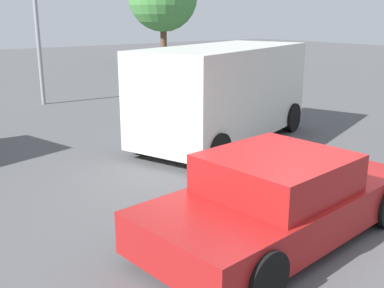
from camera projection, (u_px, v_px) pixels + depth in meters
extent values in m
plane|color=#515154|center=(296.00, 233.00, 6.59)|extent=(80.00, 80.00, 0.00)
cube|color=maroon|center=(280.00, 207.00, 6.39)|extent=(4.37, 2.19, 0.55)
cube|color=maroon|center=(277.00, 173.00, 6.18)|extent=(1.92, 1.82, 0.51)
cube|color=slate|center=(312.00, 160.00, 6.72)|extent=(0.20, 1.53, 0.43)
cube|color=slate|center=(235.00, 188.00, 5.63)|extent=(0.20, 1.53, 0.43)
cylinder|color=black|center=(289.00, 176.00, 7.94)|extent=(0.66, 0.28, 0.64)
cylinder|color=black|center=(162.00, 225.00, 6.10)|extent=(0.66, 0.28, 0.64)
cylinder|color=black|center=(264.00, 277.00, 4.89)|extent=(0.66, 0.28, 0.64)
cube|color=silver|center=(223.00, 91.00, 11.01)|extent=(5.41, 3.55, 2.08)
cube|color=slate|center=(160.00, 84.00, 8.91)|extent=(0.60, 1.68, 0.83)
cylinder|color=black|center=(217.00, 151.00, 9.19)|extent=(0.80, 0.48, 0.76)
cylinder|color=black|center=(141.00, 137.00, 10.25)|extent=(0.80, 0.48, 0.76)
cylinder|color=black|center=(291.00, 117.00, 12.24)|extent=(0.80, 0.48, 0.76)
cylinder|color=black|center=(227.00, 109.00, 13.30)|extent=(0.80, 0.48, 0.76)
cylinder|color=navy|center=(145.00, 112.00, 12.94)|extent=(0.13, 0.13, 0.77)
cylinder|color=navy|center=(143.00, 110.00, 13.08)|extent=(0.13, 0.13, 0.77)
cube|color=#339959|center=(143.00, 88.00, 12.83)|extent=(0.30, 0.43, 0.55)
cylinder|color=#339959|center=(147.00, 91.00, 12.64)|extent=(0.09, 0.09, 0.65)
cylinder|color=#339959|center=(140.00, 88.00, 13.05)|extent=(0.09, 0.09, 0.65)
sphere|color=tan|center=(143.00, 74.00, 12.73)|extent=(0.21, 0.21, 0.21)
cylinder|color=gray|center=(37.00, 20.00, 15.32)|extent=(0.14, 0.14, 5.68)
cylinder|color=brown|center=(164.00, 44.00, 28.54)|extent=(0.39, 0.39, 2.52)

